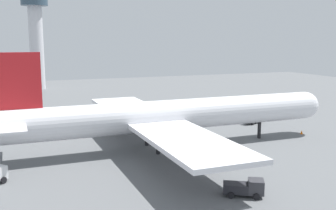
% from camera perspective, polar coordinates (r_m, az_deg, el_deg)
% --- Properties ---
extents(ground_plane, '(273.05, 273.05, 0.00)m').
position_cam_1_polar(ground_plane, '(75.42, -0.00, -6.11)').
color(ground_plane, slate).
extents(cargo_airplane, '(68.26, 57.72, 18.08)m').
position_cam_1_polar(cargo_airplane, '(73.82, -0.41, -1.58)').
color(cargo_airplane, silver).
rests_on(cargo_airplane, ground_plane).
extents(maintenance_van, '(5.57, 4.45, 2.23)m').
position_cam_1_polar(maintenance_van, '(53.87, 10.94, -11.45)').
color(maintenance_van, '#333338').
rests_on(maintenance_van, ground_plane).
extents(pushback_tractor, '(4.98, 3.48, 2.40)m').
position_cam_1_polar(pushback_tractor, '(98.35, 11.92, -1.96)').
color(pushback_tractor, '#232328').
rests_on(pushback_tractor, ground_plane).
extents(safety_cone_nose, '(0.58, 0.58, 0.82)m').
position_cam_1_polar(safety_cone_nose, '(90.66, 18.48, -3.69)').
color(safety_cone_nose, orange).
rests_on(safety_cone_nose, ground_plane).
extents(control_tower, '(10.39, 10.39, 37.40)m').
position_cam_1_polar(control_tower, '(170.86, -18.29, 9.66)').
color(control_tower, silver).
rests_on(control_tower, ground_plane).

